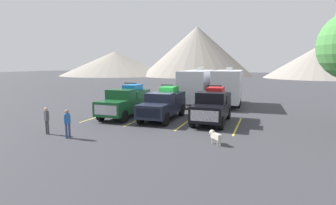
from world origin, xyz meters
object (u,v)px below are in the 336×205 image
dog (215,135)px  pickup_truck_b (164,104)px  camper_trailer_b (228,86)px  person_b (67,122)px  person_a (47,119)px  pickup_truck_a (126,101)px  pickup_truck_c (212,106)px  camper_trailer_a (198,85)px

dog → pickup_truck_b: bearing=133.0°
camper_trailer_b → person_b: 16.56m
person_a → pickup_truck_a: bearing=74.9°
person_a → dog: bearing=8.3°
pickup_truck_c → person_a: size_ratio=3.27×
person_b → camper_trailer_a: bearing=76.1°
pickup_truck_c → dog: pickup_truck_c is taller
camper_trailer_b → person_a: camper_trailer_b is taller
pickup_truck_b → pickup_truck_c: bearing=1.3°
pickup_truck_a → camper_trailer_a: (3.74, 8.40, 0.77)m
camper_trailer_a → person_b: camper_trailer_a is taller
pickup_truck_b → camper_trailer_a: 8.33m
person_b → dog: bearing=12.0°
person_a → person_b: size_ratio=0.99×
pickup_truck_b → camper_trailer_b: bearing=66.1°
dog → person_a: bearing=-171.7°
pickup_truck_c → camper_trailer_b: (-0.03, 8.15, 0.80)m
pickup_truck_b → person_b: 7.53m
pickup_truck_b → dog: size_ratio=7.41×
pickup_truck_a → pickup_truck_c: (6.83, 0.21, -0.02)m
pickup_truck_a → person_b: (-0.00, -6.70, -0.28)m
pickup_truck_c → person_a: (-8.57, -6.64, -0.27)m
person_a → pickup_truck_b: bearing=53.3°
pickup_truck_c → person_b: 9.72m
pickup_truck_a → camper_trailer_a: 9.22m
pickup_truck_a → camper_trailer_b: bearing=50.9°
pickup_truck_a → pickup_truck_c: 6.84m
pickup_truck_a → pickup_truck_c: pickup_truck_a is taller
pickup_truck_a → pickup_truck_b: 3.16m
camper_trailer_a → person_b: (-3.74, -15.10, -1.05)m
pickup_truck_b → pickup_truck_a: bearing=-177.6°
pickup_truck_b → dog: bearing=-47.0°
pickup_truck_a → person_a: (-1.74, -6.42, -0.29)m
pickup_truck_a → camper_trailer_a: bearing=66.0°
person_a → person_b: 1.76m
pickup_truck_b → dog: pickup_truck_b is taller
camper_trailer_b → person_b: camper_trailer_b is taller
person_a → person_b: (1.74, -0.28, 0.01)m
pickup_truck_b → person_a: bearing=-126.7°
pickup_truck_c → pickup_truck_a: bearing=-178.2°
pickup_truck_b → pickup_truck_c: 3.68m
camper_trailer_b → pickup_truck_b: bearing=-113.9°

